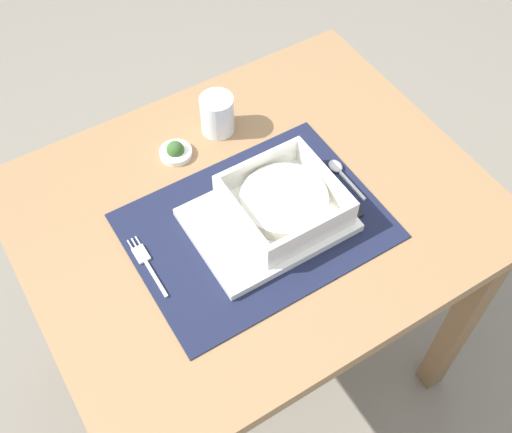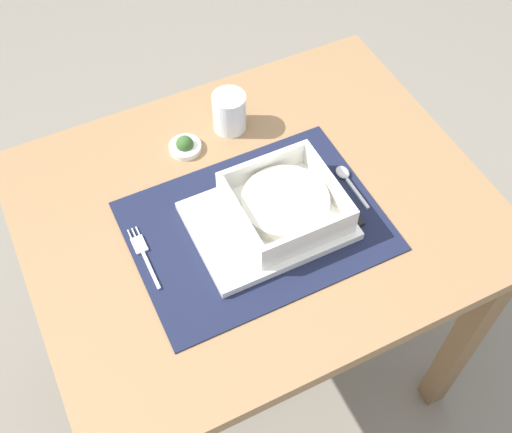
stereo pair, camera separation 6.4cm
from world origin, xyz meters
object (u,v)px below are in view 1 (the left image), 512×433
(butter_knife, at_px, (341,194))
(condiment_saucer, at_px, (176,151))
(spoon, at_px, (339,170))
(drinking_glass, at_px, (217,116))
(fork, at_px, (146,262))
(bread_knife, at_px, (331,196))
(porridge_bowl, at_px, (284,202))
(dining_table, at_px, (254,239))

(butter_knife, height_order, condiment_saucer, condiment_saucer)
(spoon, bearing_deg, drinking_glass, 120.60)
(fork, bearing_deg, bread_knife, -8.08)
(porridge_bowl, distance_m, bread_knife, 0.10)
(fork, height_order, drinking_glass, drinking_glass)
(bread_knife, bearing_deg, dining_table, 155.76)
(dining_table, height_order, bread_knife, bread_knife)
(fork, xyz_separation_m, butter_knife, (0.37, -0.06, 0.00))
(bread_knife, bearing_deg, condiment_saucer, 129.03)
(porridge_bowl, bearing_deg, spoon, 11.74)
(bread_knife, height_order, drinking_glass, drinking_glass)
(condiment_saucer, bearing_deg, drinking_glass, 9.55)
(porridge_bowl, height_order, butter_knife, porridge_bowl)
(drinking_glass, distance_m, condiment_saucer, 0.11)
(porridge_bowl, relative_size, condiment_saucer, 2.91)
(porridge_bowl, bearing_deg, dining_table, 124.16)
(fork, relative_size, condiment_saucer, 2.16)
(dining_table, relative_size, porridge_bowl, 4.59)
(dining_table, relative_size, bread_knife, 6.44)
(dining_table, relative_size, drinking_glass, 10.31)
(drinking_glass, bearing_deg, butter_knife, -67.84)
(drinking_glass, bearing_deg, fork, -141.19)
(porridge_bowl, bearing_deg, fork, 171.41)
(spoon, height_order, bread_knife, spoon)
(fork, xyz_separation_m, bread_knife, (0.35, -0.05, 0.00))
(dining_table, relative_size, fork, 6.18)
(porridge_bowl, distance_m, condiment_saucer, 0.25)
(fork, distance_m, condiment_saucer, 0.25)
(porridge_bowl, xyz_separation_m, butter_knife, (0.12, -0.02, -0.03))
(butter_knife, xyz_separation_m, condiment_saucer, (-0.21, 0.25, 0.00))
(dining_table, bearing_deg, drinking_glass, 78.83)
(spoon, bearing_deg, bread_knife, -140.94)
(porridge_bowl, height_order, spoon, porridge_bowl)
(fork, xyz_separation_m, drinking_glass, (0.26, 0.21, 0.03))
(dining_table, height_order, drinking_glass, drinking_glass)
(butter_knife, relative_size, bread_knife, 1.09)
(dining_table, xyz_separation_m, butter_knife, (0.15, -0.07, 0.12))
(porridge_bowl, xyz_separation_m, condiment_saucer, (-0.10, 0.23, -0.03))
(butter_knife, bearing_deg, spoon, 54.04)
(bread_knife, relative_size, drinking_glass, 1.60)
(porridge_bowl, distance_m, spoon, 0.15)
(condiment_saucer, bearing_deg, spoon, -39.81)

